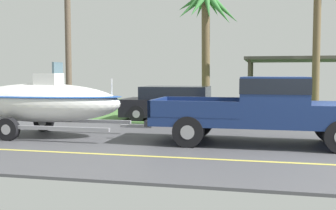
% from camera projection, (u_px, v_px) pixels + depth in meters
% --- Properties ---
extents(ground, '(36.00, 22.00, 0.11)m').
position_uv_depth(ground, '(290.00, 116.00, 18.40)').
color(ground, '#4C4C51').
extents(pickup_truck_towing, '(5.80, 2.08, 1.80)m').
position_uv_depth(pickup_truck_towing, '(272.00, 107.00, 10.83)').
color(pickup_truck_towing, navy).
rests_on(pickup_truck_towing, ground).
extents(boat_on_trailer, '(6.19, 2.18, 2.22)m').
position_uv_depth(boat_on_trailer, '(41.00, 102.00, 12.33)').
color(boat_on_trailer, gray).
rests_on(boat_on_trailer, ground).
extents(parked_sedan_near, '(4.67, 1.95, 1.38)m').
position_uv_depth(parked_sedan_near, '(180.00, 104.00, 16.34)').
color(parked_sedan_near, black).
rests_on(parked_sedan_near, ground).
extents(carport_awning, '(7.48, 5.63, 2.68)m').
position_uv_depth(carport_awning, '(322.00, 60.00, 20.63)').
color(carport_awning, '#4C4238').
rests_on(carport_awning, ground).
extents(palm_tree_near_left, '(3.28, 3.41, 6.09)m').
position_uv_depth(palm_tree_near_left, '(207.00, 16.00, 19.78)').
color(palm_tree_near_left, brown).
rests_on(palm_tree_near_left, ground).
extents(utility_pole, '(0.24, 1.80, 7.18)m').
position_uv_depth(utility_pole, '(68.00, 27.00, 16.38)').
color(utility_pole, brown).
rests_on(utility_pole, ground).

